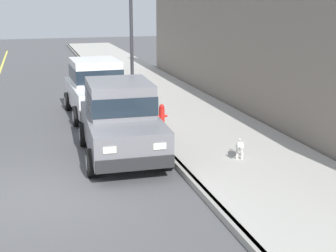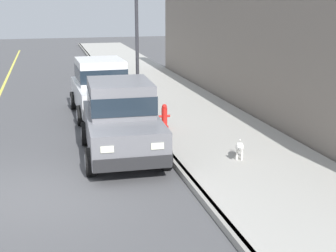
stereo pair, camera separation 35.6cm
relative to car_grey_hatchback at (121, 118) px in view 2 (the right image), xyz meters
The scene contains 9 objects.
ground_plane 3.06m from the car_grey_hatchback, 136.52° to the right, with size 80.00×80.00×0.00m, color #4C4C4F.
curb 2.45m from the car_grey_hatchback, 61.29° to the right, with size 0.16×64.00×0.14m, color gray.
sidewalk 3.63m from the car_grey_hatchback, 34.61° to the right, with size 3.60×64.00×0.14m, color #A8A59E.
car_grey_hatchback is the anchor object (origin of this frame).
car_white_hatchback 4.44m from the car_grey_hatchback, 89.62° to the left, with size 2.04×3.85×1.88m.
dog_white 3.01m from the car_grey_hatchback, 28.46° to the right, with size 0.39×0.71×0.49m.
fire_hydrant 2.36m from the car_grey_hatchback, 47.95° to the left, with size 0.34×0.24×0.72m.
street_lamp 5.78m from the car_grey_hatchback, 74.63° to the left, with size 0.36×0.36×4.42m.
building_facade 6.56m from the car_grey_hatchback, 39.06° to the left, with size 0.50×20.00×4.51m, color slate.
Camera 2 is at (0.41, -9.05, 3.82)m, focal length 49.28 mm.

